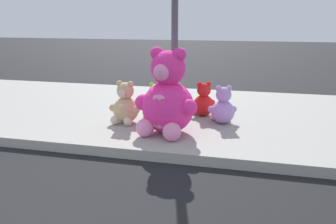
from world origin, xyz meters
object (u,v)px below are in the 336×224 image
(plush_lavender, at_px, (223,108))
(plush_red, at_px, (203,102))
(plush_yellow, at_px, (179,101))
(plush_lime, at_px, (155,103))
(sign_pole, at_px, (175,21))
(plush_pink_large, at_px, (167,100))
(plush_tan, at_px, (125,106))

(plush_lavender, bearing_deg, plush_red, 134.65)
(plush_red, bearing_deg, plush_yellow, 166.73)
(plush_yellow, bearing_deg, plush_red, -13.27)
(plush_red, xyz_separation_m, plush_lime, (-0.85, -0.23, -0.01))
(plush_lime, bearing_deg, plush_red, 15.33)
(sign_pole, bearing_deg, plush_yellow, 95.91)
(plush_yellow, bearing_deg, sign_pole, -84.09)
(plush_lavender, height_order, plush_red, plush_lavender)
(sign_pole, distance_m, plush_red, 1.61)
(sign_pole, bearing_deg, plush_red, 53.93)
(plush_pink_large, bearing_deg, plush_tan, 155.66)
(plush_red, bearing_deg, sign_pole, -126.07)
(plush_yellow, height_order, plush_lavender, plush_lavender)
(plush_tan, xyz_separation_m, plush_lavender, (1.62, 0.39, -0.03))
(plush_tan, height_order, plush_red, plush_tan)
(plush_tan, xyz_separation_m, plush_yellow, (0.74, 0.90, -0.07))
(plush_pink_large, bearing_deg, plush_yellow, 93.91)
(plush_pink_large, distance_m, plush_tan, 0.94)
(plush_pink_large, distance_m, plush_lime, 1.07)
(sign_pole, distance_m, plush_lavender, 1.66)
(plush_tan, distance_m, plush_red, 1.46)
(plush_tan, relative_size, plush_lime, 1.19)
(plush_lavender, height_order, plush_lime, plush_lavender)
(plush_tan, bearing_deg, plush_yellow, 50.51)
(sign_pole, relative_size, plush_yellow, 5.83)
(sign_pole, distance_m, plush_tan, 1.64)
(sign_pole, xyz_separation_m, plush_yellow, (-0.07, 0.69, -1.48))
(sign_pole, xyz_separation_m, plush_tan, (-0.81, -0.21, -1.41))
(plush_yellow, bearing_deg, plush_lavender, -30.22)
(plush_pink_large, bearing_deg, plush_lavender, 43.84)
(plush_yellow, bearing_deg, plush_pink_large, -86.09)
(sign_pole, relative_size, plush_lavender, 4.89)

